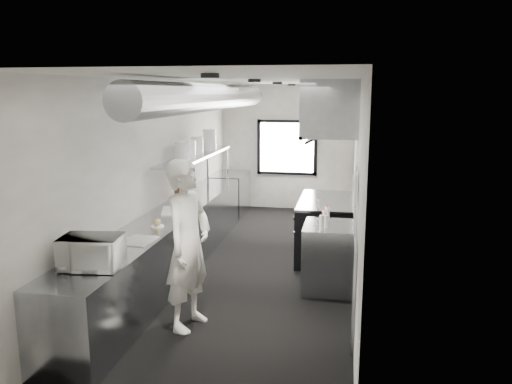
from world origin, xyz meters
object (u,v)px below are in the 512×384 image
at_px(plate_stack_d, 209,140).
at_px(squeeze_bottle_c, 324,217).
at_px(plate_stack_b, 189,149).
at_px(microwave, 91,252).
at_px(small_plate, 157,226).
at_px(knife_block, 180,193).
at_px(deli_tub_a, 81,261).
at_px(squeeze_bottle_e, 326,212).
at_px(squeeze_bottle_d, 327,215).
at_px(prep_counter, 170,243).
at_px(squeeze_bottle_b, 326,222).
at_px(pass_shelf, 197,157).
at_px(plate_stack_c, 197,146).
at_px(plate_stack_a, 183,151).
at_px(far_work_table, 230,194).
at_px(exhaust_hood, 332,108).
at_px(range, 325,228).
at_px(line_cook, 188,245).
at_px(squeeze_bottle_a, 322,223).
at_px(cutting_board, 177,211).
at_px(bottle_station, 328,257).
at_px(deli_tub_b, 85,253).

xyz_separation_m(plate_stack_d, squeeze_bottle_c, (2.25, -2.42, -0.77)).
bearing_deg(squeeze_bottle_c, plate_stack_b, 150.03).
height_order(microwave, squeeze_bottle_c, microwave).
distance_m(small_plate, knife_block, 1.61).
distance_m(deli_tub_a, knife_block, 3.12).
bearing_deg(squeeze_bottle_e, squeeze_bottle_d, -83.72).
bearing_deg(squeeze_bottle_d, prep_counter, 179.18).
distance_m(prep_counter, squeeze_bottle_c, 2.30).
bearing_deg(squeeze_bottle_b, pass_shelf, 141.21).
bearing_deg(plate_stack_c, plate_stack_a, -90.35).
height_order(prep_counter, deli_tub_a, deli_tub_a).
distance_m(microwave, small_plate, 1.60).
height_order(squeeze_bottle_b, squeeze_bottle_e, squeeze_bottle_e).
bearing_deg(far_work_table, plate_stack_b, -91.26).
distance_m(exhaust_hood, plate_stack_a, 2.43).
height_order(range, far_work_table, range).
height_order(plate_stack_c, squeeze_bottle_e, plate_stack_c).
height_order(microwave, squeeze_bottle_b, microwave).
relative_size(range, plate_stack_d, 4.15).
height_order(line_cook, squeeze_bottle_a, line_cook).
bearing_deg(cutting_board, small_plate, -87.06).
distance_m(prep_counter, squeeze_bottle_d, 2.33).
height_order(deli_tub_a, plate_stack_c, plate_stack_c).
bearing_deg(plate_stack_c, squeeze_bottle_a, -42.01).
distance_m(pass_shelf, plate_stack_b, 0.39).
relative_size(bottle_station, knife_block, 3.35).
bearing_deg(squeeze_bottle_c, squeeze_bottle_a, -92.41).
xyz_separation_m(line_cook, squeeze_bottle_b, (1.46, 1.23, 0.02)).
distance_m(pass_shelf, deli_tub_b, 3.58).
bearing_deg(squeeze_bottle_d, cutting_board, 175.12).
height_order(exhaust_hood, range, exhaust_hood).
relative_size(range, far_work_table, 1.33).
height_order(plate_stack_d, squeeze_bottle_a, plate_stack_d).
xyz_separation_m(pass_shelf, knife_block, (-0.10, -0.63, -0.50)).
distance_m(small_plate, cutting_board, 0.87).
distance_m(microwave, plate_stack_a, 3.21).
relative_size(bottle_station, squeeze_bottle_a, 4.67).
distance_m(squeeze_bottle_c, squeeze_bottle_e, 0.31).
distance_m(deli_tub_b, squeeze_bottle_b, 2.98).
height_order(range, microwave, microwave).
xyz_separation_m(far_work_table, squeeze_bottle_b, (2.27, -4.05, 0.53)).
distance_m(plate_stack_b, plate_stack_c, 0.43).
distance_m(line_cook, small_plate, 1.12).
distance_m(exhaust_hood, cutting_board, 2.84).
relative_size(bottle_station, cutting_board, 1.59).
xyz_separation_m(bottle_station, deli_tub_a, (-2.42, -2.05, 0.50)).
bearing_deg(far_work_table, squeeze_bottle_d, -58.69).
distance_m(plate_stack_a, squeeze_bottle_c, 2.60).
bearing_deg(cutting_board, squeeze_bottle_c, -8.34).
height_order(pass_shelf, deli_tub_b, pass_shelf).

